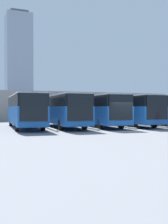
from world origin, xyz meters
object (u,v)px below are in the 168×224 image
object	(u,v)px
bus_0	(154,109)
bus_3	(63,110)
bus_4	(25,110)
bus_1	(127,109)
bus_2	(96,109)

from	to	relation	value
bus_0	bus_3	xyz separation A→B (m)	(11.29, 0.01, 0.00)
bus_0	bus_4	bearing A→B (deg)	1.86
bus_1	bus_3	distance (m)	7.53
bus_3	bus_4	distance (m)	3.80
bus_1	bus_4	world-z (taller)	same
bus_1	bus_4	size ratio (longest dim) A/B	1.00
bus_1	bus_2	world-z (taller)	same
bus_4	bus_3	bearing A→B (deg)	176.29
bus_2	bus_1	bearing A→B (deg)	-177.56
bus_2	bus_3	distance (m)	3.77
bus_1	bus_2	xyz separation A→B (m)	(3.76, -0.08, 0.00)
bus_1	bus_3	size ratio (longest dim) A/B	1.00
bus_4	bus_0	bearing A→B (deg)	-178.14
bus_0	bus_3	world-z (taller)	same
bus_3	bus_4	world-z (taller)	same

